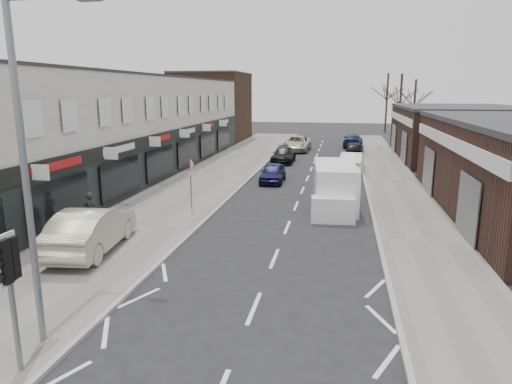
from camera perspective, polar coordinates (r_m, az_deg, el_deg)
The scene contains 21 objects.
ground at distance 11.69m, azimuth -2.20°, elevation -18.66°, with size 160.00×160.00×0.00m, color black.
pavement_left at distance 33.53m, azimuth -5.14°, elevation 2.22°, with size 5.50×64.00×0.12m, color slate.
pavement_right at distance 32.49m, azimuth 16.61°, elevation 1.40°, with size 3.50×64.00×0.12m, color slate.
shop_terrace_left at distance 33.31m, azimuth -17.81°, elevation 7.66°, with size 8.00×41.00×7.10m, color silver.
brick_block_far at distance 57.00m, azimuth -5.52°, elevation 10.44°, with size 8.00×10.00×8.00m, color #442D1D.
right_unit_far at distance 45.08m, azimuth 23.88°, elevation 6.66°, with size 10.00×16.00×4.50m, color #39211A.
tree_far_a at distance 58.45m, azimuth 17.29°, elevation 6.06°, with size 3.60×3.60×8.00m, color #382D26, non-canonical shape.
tree_far_b at distance 64.69m, azimuth 18.92°, elevation 6.53°, with size 3.60×3.60×7.50m, color #382D26, non-canonical shape.
tree_far_c at distance 70.28m, azimuth 15.81°, elevation 7.16°, with size 3.60×3.60×8.50m, color #382D26, non-canonical shape.
traffic_light at distance 10.83m, azimuth -28.58°, elevation -8.70°, with size 0.28×0.60×3.10m.
street_lamp at distance 11.31m, azimuth -26.41°, elevation 3.95°, with size 2.23×0.22×8.00m.
warning_sign at distance 23.29m, azimuth -8.11°, elevation 2.91°, with size 0.12×0.80×2.70m.
white_van at distance 24.22m, azimuth 9.78°, elevation 0.55°, with size 2.48×6.07×2.31m.
sedan_on_pavement at distance 18.31m, azimuth -19.86°, elevation -4.38°, with size 1.77×5.09×1.68m, color #AAA488.
pedestrian at distance 21.15m, azimuth -19.96°, elevation -2.21°, with size 0.60×0.39×1.64m, color black.
parked_car_left_a at distance 30.74m, azimuth 2.12°, elevation 2.41°, with size 1.51×3.75×1.28m, color #121239.
parked_car_left_b at distance 39.30m, azimuth 3.47°, elevation 4.64°, with size 1.82×4.48×1.30m, color black.
parked_car_left_c at distance 46.99m, azimuth 5.14°, elevation 6.05°, with size 2.53×5.49×1.53m, color #BBB395.
parked_car_right_a at distance 35.51m, azimuth 11.89°, elevation 3.70°, with size 1.59×4.56×1.50m, color white.
parked_car_right_b at distance 43.82m, azimuth 12.22°, elevation 5.25°, with size 1.64×4.07×1.39m, color black.
parked_car_right_c at distance 51.15m, azimuth 12.03°, elevation 6.29°, with size 1.99×4.89×1.42m, color #141D3F.
Camera 1 is at (2.26, -9.74, 6.06)m, focal length 32.00 mm.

